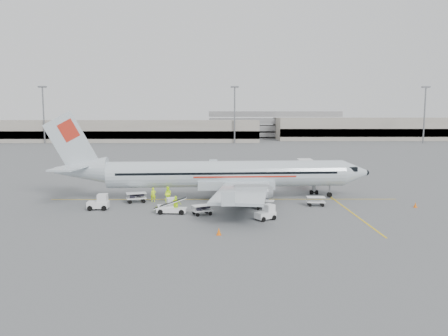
{
  "coord_description": "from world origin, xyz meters",
  "views": [
    {
      "loc": [
        -0.4,
        -54.76,
        10.51
      ],
      "look_at": [
        0.0,
        2.0,
        3.8
      ],
      "focal_mm": 35.0,
      "sensor_mm": 36.0,
      "label": 1
    }
  ],
  "objects": [
    {
      "name": "treeline",
      "position": [
        0.0,
        175.0,
        3.0
      ],
      "size": [
        300.0,
        3.0,
        6.0
      ],
      "primitive_type": null,
      "color": "black",
      "rests_on": "ground"
    },
    {
      "name": "aircraft",
      "position": [
        0.38,
        0.44,
        5.48
      ],
      "size": [
        41.63,
        33.59,
        10.96
      ],
      "primitive_type": null,
      "rotation": [
        0.0,
        0.0,
        0.06
      ],
      "color": "silver",
      "rests_on": "ground"
    },
    {
      "name": "cone_nose",
      "position": [
        22.22,
        -5.11,
        0.32
      ],
      "size": [
        0.39,
        0.39,
        0.64
      ],
      "primitive_type": "cone",
      "color": "#FF6609",
      "rests_on": "ground"
    },
    {
      "name": "tug_mid",
      "position": [
        -6.33,
        -7.58,
        0.81
      ],
      "size": [
        2.32,
        1.69,
        1.61
      ],
      "primitive_type": null,
      "rotation": [
        0.0,
        0.0,
        0.26
      ],
      "color": "white",
      "rests_on": "ground"
    },
    {
      "name": "cart_loaded_b",
      "position": [
        -10.8,
        -2.0,
        0.62
      ],
      "size": [
        2.69,
        2.04,
        1.24
      ],
      "primitive_type": null,
      "rotation": [
        0.0,
        0.0,
        0.29
      ],
      "color": "white",
      "rests_on": "ground"
    },
    {
      "name": "crew_a",
      "position": [
        -8.78,
        -1.5,
        0.89
      ],
      "size": [
        0.71,
        0.52,
        1.79
      ],
      "primitive_type": "imported",
      "rotation": [
        0.0,
        0.0,
        0.15
      ],
      "color": "#CDFC12",
      "rests_on": "ground"
    },
    {
      "name": "mast_east",
      "position": [
        80.0,
        118.0,
        11.0
      ],
      "size": [
        3.2,
        1.2,
        22.0
      ],
      "primitive_type": null,
      "color": "slate",
      "rests_on": "ground"
    },
    {
      "name": "belt_loader",
      "position": [
        -5.75,
        -8.09,
        1.15
      ],
      "size": [
        4.34,
        1.89,
        2.29
      ],
      "primitive_type": null,
      "rotation": [
        0.0,
        0.0,
        -0.07
      ],
      "color": "white",
      "rests_on": "ground"
    },
    {
      "name": "parking_garage",
      "position": [
        25.0,
        160.0,
        7.0
      ],
      "size": [
        62.0,
        24.0,
        14.0
      ],
      "primitive_type": null,
      "color": "slate",
      "rests_on": "ground"
    },
    {
      "name": "crew_d",
      "position": [
        -5.31,
        -7.95,
        0.96
      ],
      "size": [
        1.13,
        0.48,
        1.92
      ],
      "primitive_type": "imported",
      "rotation": [
        0.0,
        0.0,
        3.15
      ],
      "color": "#CDFC12",
      "rests_on": "ground"
    },
    {
      "name": "cart_loaded_a",
      "position": [
        -2.42,
        -8.82,
        0.54
      ],
      "size": [
        2.4,
        1.97,
        1.09
      ],
      "primitive_type": null,
      "rotation": [
        0.0,
        0.0,
        0.42
      ],
      "color": "white",
      "rests_on": "ground"
    },
    {
      "name": "cone_stbd",
      "position": [
        -0.59,
        -16.82,
        0.34
      ],
      "size": [
        0.42,
        0.42,
        0.68
      ],
      "primitive_type": "cone",
      "color": "#FF6609",
      "rests_on": "ground"
    },
    {
      "name": "cart_empty_a",
      "position": [
        4.6,
        -6.1,
        0.53
      ],
      "size": [
        2.25,
        1.63,
        1.06
      ],
      "primitive_type": null,
      "rotation": [
        0.0,
        0.0,
        -0.23
      ],
      "color": "white",
      "rests_on": "ground"
    },
    {
      "name": "crew_c",
      "position": [
        -6.47,
        -5.83,
        0.95
      ],
      "size": [
        1.18,
        1.42,
        1.9
      ],
      "primitive_type": "imported",
      "rotation": [
        0.0,
        0.0,
        2.04
      ],
      "color": "#CDFC12",
      "rests_on": "ground"
    },
    {
      "name": "tug_fore",
      "position": [
        4.12,
        -11.11,
        0.78
      ],
      "size": [
        2.32,
        2.07,
        1.56
      ],
      "primitive_type": null,
      "rotation": [
        0.0,
        0.0,
        0.58
      ],
      "color": "white",
      "rests_on": "ground"
    },
    {
      "name": "terminal_east",
      "position": [
        70.0,
        145.0,
        5.0
      ],
      "size": [
        90.0,
        26.0,
        10.0
      ],
      "primitive_type": null,
      "color": "gray",
      "rests_on": "ground"
    },
    {
      "name": "ground",
      "position": [
        0.0,
        0.0,
        0.0
      ],
      "size": [
        360.0,
        360.0,
        0.0
      ],
      "primitive_type": "plane",
      "color": "#56595B"
    },
    {
      "name": "mast_center",
      "position": [
        5.0,
        118.0,
        11.0
      ],
      "size": [
        3.2,
        1.2,
        22.0
      ],
      "primitive_type": null,
      "color": "slate",
      "rests_on": "ground"
    },
    {
      "name": "crew_b",
      "position": [
        -6.95,
        -1.5,
        0.95
      ],
      "size": [
        1.16,
        1.11,
        1.89
      ],
      "primitive_type": "imported",
      "rotation": [
        0.0,
        0.0,
        -0.6
      ],
      "color": "#CDFC12",
      "rests_on": "ground"
    },
    {
      "name": "jet_bridge",
      "position": [
        12.55,
        9.05,
        1.96
      ],
      "size": [
        3.61,
        15.03,
        3.91
      ],
      "primitive_type": null,
      "rotation": [
        0.0,
        0.0,
        -0.05
      ],
      "color": "white",
      "rests_on": "ground"
    },
    {
      "name": "mast_west",
      "position": [
        -70.0,
        118.0,
        11.0
      ],
      "size": [
        3.2,
        1.2,
        22.0
      ],
      "primitive_type": null,
      "color": "slate",
      "rests_on": "ground"
    },
    {
      "name": "tug_aft",
      "position": [
        -14.35,
        -6.04,
        0.89
      ],
      "size": [
        2.38,
        1.45,
        1.79
      ],
      "primitive_type": null,
      "rotation": [
        0.0,
        0.0,
        0.05
      ],
      "color": "white",
      "rests_on": "ground"
    },
    {
      "name": "cart_empty_b",
      "position": [
        10.81,
        -4.13,
        0.55
      ],
      "size": [
        2.2,
        1.39,
        1.11
      ],
      "primitive_type": null,
      "rotation": [
        0.0,
        0.0,
        -0.06
      ],
      "color": "white",
      "rests_on": "ground"
    },
    {
      "name": "cone_port",
      "position": [
        -4.24,
        17.91,
        0.35
      ],
      "size": [
        0.43,
        0.43,
        0.7
      ],
      "primitive_type": "cone",
      "color": "#FF6609",
      "rests_on": "ground"
    },
    {
      "name": "stripe_lead",
      "position": [
        0.0,
        0.0,
        0.01
      ],
      "size": [
        44.0,
        0.2,
        0.01
      ],
      "primitive_type": "cube",
      "color": "yellow",
      "rests_on": "ground"
    },
    {
      "name": "stripe_cross",
      "position": [
        14.0,
        -8.0,
        0.01
      ],
      "size": [
        0.2,
        20.0,
        0.01
      ],
      "primitive_type": "cube",
      "color": "yellow",
      "rests_on": "ground"
    },
    {
      "name": "terminal_west",
      "position": [
        -40.0,
        130.0,
        4.5
      ],
      "size": [
        110.0,
        22.0,
        9.0
      ],
      "primitive_type": null,
      "color": "gray",
      "rests_on": "ground"
    }
  ]
}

